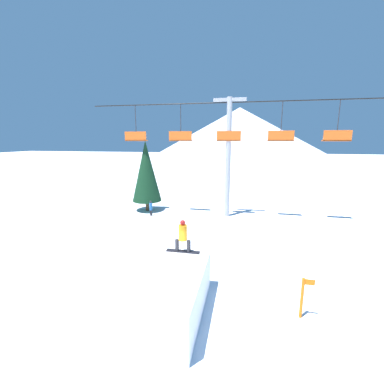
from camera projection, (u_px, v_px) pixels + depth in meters
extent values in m
plane|color=white|center=(168.00, 308.00, 9.32)|extent=(220.00, 220.00, 0.00)
cone|color=silver|center=(239.00, 132.00, 90.81)|extent=(62.34, 62.34, 16.94)
cube|color=white|center=(163.00, 293.00, 8.92)|extent=(2.77, 4.06, 1.55)
cube|color=silver|center=(177.00, 249.00, 10.67)|extent=(2.77, 0.10, 0.06)
cube|color=black|center=(183.00, 251.00, 10.38)|extent=(1.38, 0.26, 0.03)
cylinder|color=black|center=(177.00, 245.00, 10.37)|extent=(0.15, 0.15, 0.47)
cylinder|color=black|center=(189.00, 246.00, 10.28)|extent=(0.15, 0.15, 0.47)
cylinder|color=orange|center=(183.00, 233.00, 10.22)|extent=(0.34, 0.34, 0.63)
sphere|color=maroon|center=(183.00, 223.00, 10.13)|extent=(0.21, 0.21, 0.21)
cylinder|color=#9E9EA3|center=(228.00, 159.00, 19.61)|extent=(0.39, 0.39, 9.06)
cube|color=#9E9EA3|center=(230.00, 100.00, 18.74)|extent=(2.40, 0.24, 0.24)
cylinder|color=black|center=(230.00, 102.00, 18.78)|extent=(21.86, 0.08, 0.08)
cylinder|color=#28282D|center=(136.00, 123.00, 20.53)|extent=(0.06, 0.06, 2.74)
cube|color=#E05619|center=(137.00, 140.00, 20.81)|extent=(1.80, 0.44, 0.08)
cube|color=#E05619|center=(135.00, 136.00, 20.56)|extent=(1.80, 0.08, 0.70)
cylinder|color=#28282D|center=(181.00, 122.00, 19.79)|extent=(0.06, 0.06, 2.74)
cube|color=#E05619|center=(181.00, 140.00, 20.07)|extent=(1.80, 0.44, 0.08)
cube|color=#E05619|center=(180.00, 136.00, 19.82)|extent=(1.80, 0.08, 0.70)
cylinder|color=#28282D|center=(229.00, 122.00, 19.05)|extent=(0.06, 0.06, 2.74)
cube|color=#E05619|center=(229.00, 141.00, 19.33)|extent=(1.80, 0.44, 0.08)
cube|color=#E05619|center=(229.00, 136.00, 19.09)|extent=(1.80, 0.08, 0.70)
cylinder|color=#28282D|center=(282.00, 121.00, 18.31)|extent=(0.06, 0.06, 2.74)
cube|color=#E05619|center=(280.00, 141.00, 18.59)|extent=(1.80, 0.44, 0.08)
cube|color=#E05619|center=(281.00, 136.00, 18.35)|extent=(1.80, 0.08, 0.70)
cylinder|color=#28282D|center=(338.00, 120.00, 17.58)|extent=(0.06, 0.06, 2.74)
cube|color=#E05619|center=(336.00, 141.00, 17.85)|extent=(1.80, 0.44, 0.08)
cube|color=#E05619|center=(338.00, 135.00, 17.61)|extent=(1.80, 0.08, 0.70)
cylinder|color=#4C3823|center=(147.00, 205.00, 22.10)|extent=(0.29, 0.29, 0.86)
cone|color=black|center=(146.00, 171.00, 21.50)|extent=(2.44, 2.44, 5.08)
cylinder|color=orange|center=(302.00, 298.00, 8.68)|extent=(0.10, 0.10, 1.47)
cube|color=orange|center=(309.00, 282.00, 8.53)|extent=(0.36, 0.02, 0.20)
cylinder|color=black|center=(151.00, 213.00, 20.57)|extent=(0.17, 0.17, 0.45)
cylinder|color=#1E5693|center=(151.00, 207.00, 20.47)|extent=(0.24, 0.24, 0.60)
sphere|color=#232328|center=(151.00, 202.00, 20.39)|extent=(0.18, 0.18, 0.18)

